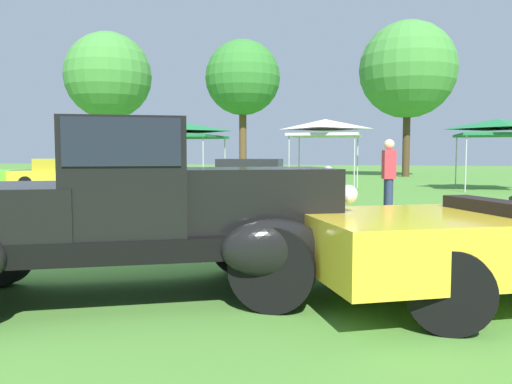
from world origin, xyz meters
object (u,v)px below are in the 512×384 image
at_px(canopy_tent_left_field, 182,129).
at_px(canopy_tent_right_field, 498,126).
at_px(show_car_yellow, 73,177).
at_px(feature_pickup_truck, 118,208).
at_px(show_car_charcoal, 254,178).
at_px(canopy_tent_center_field, 325,127).
at_px(spectator_by_row, 87,173).
at_px(spectator_between_cars, 389,176).

height_order(canopy_tent_left_field, canopy_tent_right_field, same).
bearing_deg(canopy_tent_left_field, show_car_yellow, -109.77).
distance_m(feature_pickup_truck, show_car_charcoal, 11.97).
bearing_deg(canopy_tent_center_field, canopy_tent_right_field, 10.64).
xyz_separation_m(spectator_by_row, canopy_tent_left_field, (-1.29, 9.40, 1.51)).
bearing_deg(spectator_by_row, canopy_tent_right_field, 42.03).
distance_m(feature_pickup_truck, spectator_between_cars, 7.28).
height_order(show_car_yellow, spectator_between_cars, spectator_between_cars).
bearing_deg(canopy_tent_center_field, spectator_between_cars, -75.28).
bearing_deg(feature_pickup_truck, show_car_yellow, 125.00).
bearing_deg(show_car_charcoal, canopy_tent_right_field, 30.81).
relative_size(show_car_yellow, canopy_tent_left_field, 1.45).
distance_m(show_car_charcoal, spectator_between_cars, 6.55).
relative_size(show_car_yellow, spectator_by_row, 2.74).
bearing_deg(spectator_by_row, show_car_yellow, 126.61).
height_order(spectator_between_cars, spectator_by_row, same).
height_order(canopy_tent_left_field, canopy_tent_center_field, same).
distance_m(spectator_between_cars, canopy_tent_right_field, 10.87).
height_order(feature_pickup_truck, show_car_yellow, feature_pickup_truck).
relative_size(show_car_charcoal, canopy_tent_center_field, 1.72).
distance_m(feature_pickup_truck, canopy_tent_center_field, 15.66).
relative_size(canopy_tent_center_field, canopy_tent_right_field, 0.95).
height_order(spectator_between_cars, canopy_tent_left_field, canopy_tent_left_field).
distance_m(spectator_between_cars, canopy_tent_left_field, 12.60).
relative_size(feature_pickup_truck, canopy_tent_center_field, 1.68).
distance_m(feature_pickup_truck, show_car_yellow, 13.37).
bearing_deg(canopy_tent_center_field, show_car_yellow, -149.72).
bearing_deg(canopy_tent_right_field, show_car_yellow, -157.84).
xyz_separation_m(show_car_yellow, spectator_by_row, (3.15, -4.23, 0.31)).
bearing_deg(feature_pickup_truck, canopy_tent_left_field, 109.83).
xyz_separation_m(feature_pickup_truck, canopy_tent_center_field, (0.26, 15.58, 1.55)).
relative_size(show_car_yellow, show_car_charcoal, 0.99).
bearing_deg(spectator_by_row, feature_pickup_truck, -56.05).
bearing_deg(feature_pickup_truck, spectator_between_cars, 69.36).
xyz_separation_m(show_car_charcoal, spectator_by_row, (-2.91, -5.14, 0.31)).
bearing_deg(show_car_charcoal, spectator_between_cars, -50.38).
bearing_deg(spectator_by_row, canopy_tent_center_field, 61.65).
bearing_deg(spectator_by_row, canopy_tent_left_field, 97.82).
bearing_deg(show_car_charcoal, canopy_tent_left_field, 134.63).
relative_size(show_car_yellow, canopy_tent_right_field, 1.62).
bearing_deg(spectator_between_cars, spectator_by_row, -179.18).
xyz_separation_m(feature_pickup_truck, spectator_by_row, (-4.52, 6.71, 0.05)).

